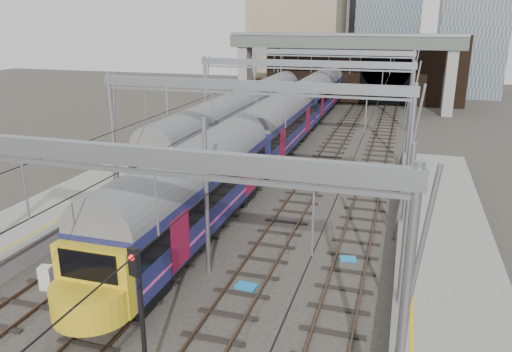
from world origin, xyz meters
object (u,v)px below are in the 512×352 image
(train_main, at_px, (301,107))
(relay_cabinet, at_px, (47,278))
(train_second, at_px, (242,117))
(signal_near_left, at_px, (125,224))
(signal_near_centre, at_px, (139,300))

(train_main, xyz_separation_m, relay_cabinet, (-3.94, -32.40, -2.10))
(train_second, bearing_deg, signal_near_left, -81.91)
(train_second, xyz_separation_m, signal_near_left, (3.62, -25.49, 0.54))
(train_main, bearing_deg, signal_near_centre, -85.52)
(signal_near_left, relative_size, relay_cabinet, 4.77)
(train_main, xyz_separation_m, signal_near_left, (-0.38, -31.74, 0.51))
(train_main, relative_size, relay_cabinet, 66.86)
(train_second, distance_m, signal_near_left, 25.75)
(signal_near_centre, bearing_deg, relay_cabinet, 166.24)
(train_main, bearing_deg, relay_cabinet, -96.94)
(train_main, distance_m, train_second, 7.42)
(signal_near_centre, bearing_deg, train_main, 111.17)
(signal_near_left, xyz_separation_m, relay_cabinet, (-3.56, -0.66, -2.60))
(relay_cabinet, bearing_deg, train_main, 73.53)
(train_main, height_order, signal_near_left, train_main)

